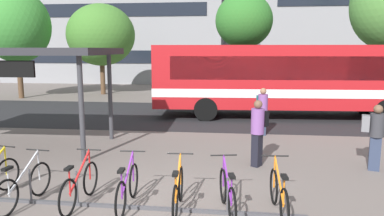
% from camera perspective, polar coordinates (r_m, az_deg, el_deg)
% --- Properties ---
extents(ground, '(200.00, 200.00, 0.00)m').
position_cam_1_polar(ground, '(7.15, -4.97, -15.83)').
color(ground, '#6B605B').
extents(bus_lane_asphalt, '(80.00, 7.20, 0.01)m').
position_cam_1_polar(bus_lane_asphalt, '(16.90, 1.84, -1.11)').
color(bus_lane_asphalt, '#232326').
rests_on(bus_lane_asphalt, ground).
extents(city_bus, '(12.13, 3.15, 3.20)m').
position_cam_1_polar(city_bus, '(16.83, 15.31, 4.61)').
color(city_bus, red).
rests_on(city_bus, ground).
extents(bike_rack, '(8.73, 0.24, 0.70)m').
position_cam_1_polar(bike_rack, '(7.66, -17.46, -13.72)').
color(bike_rack, '#47474C').
rests_on(bike_rack, ground).
extents(parked_bicycle_silver_3, '(0.52, 1.72, 0.99)m').
position_cam_1_polar(parked_bicycle_silver_3, '(7.94, -24.82, -11.08)').
color(parked_bicycle_silver_3, black).
rests_on(parked_bicycle_silver_3, ground).
extents(parked_bicycle_red_4, '(0.52, 1.72, 0.99)m').
position_cam_1_polar(parked_bicycle_red_4, '(7.58, -17.15, -11.59)').
color(parked_bicycle_red_4, black).
rests_on(parked_bicycle_red_4, ground).
extents(parked_bicycle_purple_5, '(0.52, 1.72, 0.99)m').
position_cam_1_polar(parked_bicycle_purple_5, '(7.25, -10.06, -12.27)').
color(parked_bicycle_purple_5, black).
rests_on(parked_bicycle_purple_5, ground).
extents(parked_bicycle_orange_6, '(0.52, 1.72, 0.99)m').
position_cam_1_polar(parked_bicycle_orange_6, '(6.99, -2.21, -12.98)').
color(parked_bicycle_orange_6, black).
rests_on(parked_bicycle_orange_6, ground).
extents(parked_bicycle_purple_7, '(0.52, 1.70, 0.99)m').
position_cam_1_polar(parked_bicycle_purple_7, '(6.91, 5.56, -13.28)').
color(parked_bicycle_purple_7, black).
rests_on(parked_bicycle_purple_7, ground).
extents(parked_bicycle_orange_8, '(0.52, 1.72, 0.99)m').
position_cam_1_polar(parked_bicycle_orange_8, '(7.02, 13.43, -13.13)').
color(parked_bicycle_orange_8, black).
rests_on(parked_bicycle_orange_8, ground).
extents(commuter_grey_pack_0, '(0.59, 0.44, 1.67)m').
position_cam_1_polar(commuter_grey_pack_0, '(10.16, 26.70, -3.47)').
color(commuter_grey_pack_0, '#2D3851').
rests_on(commuter_grey_pack_0, ground).
extents(commuter_teal_pack_1, '(0.41, 0.57, 1.68)m').
position_cam_1_polar(commuter_teal_pack_1, '(13.10, 10.97, 0.00)').
color(commuter_teal_pack_1, '#2D3851').
rests_on(commuter_teal_pack_1, ground).
extents(commuter_black_pack_2, '(0.54, 0.61, 1.74)m').
position_cam_1_polar(commuter_black_pack_2, '(9.55, 10.31, -3.15)').
color(commuter_black_pack_2, black).
rests_on(commuter_black_pack_2, ground).
extents(street_tree_0, '(3.21, 3.21, 6.16)m').
position_cam_1_polar(street_tree_0, '(21.23, 8.14, 13.33)').
color(street_tree_0, brown).
rests_on(street_tree_0, ground).
extents(street_tree_1, '(4.48, 4.48, 6.00)m').
position_cam_1_polar(street_tree_1, '(25.39, -14.05, 11.02)').
color(street_tree_1, brown).
rests_on(street_tree_1, ground).
extents(street_tree_3, '(4.06, 4.06, 6.65)m').
position_cam_1_polar(street_tree_3, '(25.06, -25.82, 11.47)').
color(street_tree_3, brown).
rests_on(street_tree_3, ground).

